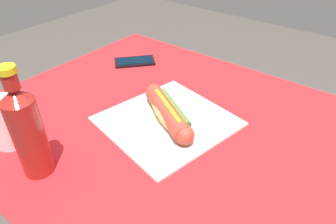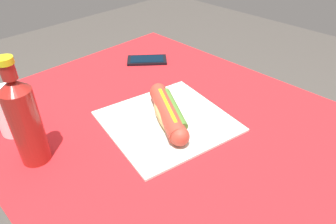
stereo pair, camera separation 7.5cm
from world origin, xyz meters
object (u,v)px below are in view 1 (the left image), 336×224
object	(u,v)px
hot_dog	(168,112)
cell_phone	(135,61)
soda_bottle	(27,131)
drinking_cup	(6,122)

from	to	relation	value
hot_dog	cell_phone	size ratio (longest dim) A/B	1.48
soda_bottle	cell_phone	bearing A→B (deg)	111.07
cell_phone	soda_bottle	distance (m)	0.53
soda_bottle	drinking_cup	world-z (taller)	soda_bottle
cell_phone	drinking_cup	size ratio (longest dim) A/B	1.29
cell_phone	soda_bottle	world-z (taller)	soda_bottle
soda_bottle	drinking_cup	size ratio (longest dim) A/B	2.10
cell_phone	drinking_cup	distance (m)	0.48
cell_phone	drinking_cup	world-z (taller)	drinking_cup
drinking_cup	hot_dog	bearing A→B (deg)	50.26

